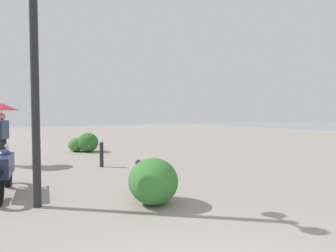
{
  "coord_description": "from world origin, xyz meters",
  "views": [
    {
      "loc": [
        -1.48,
        1.24,
        1.68
      ],
      "look_at": [
        9.01,
        -4.58,
        1.15
      ],
      "focal_mm": 28.55,
      "sensor_mm": 36.0,
      "label": 1
    }
  ],
  "objects_px": {
    "bollard_mid": "(102,154)",
    "pedestrian": "(2,117)",
    "motorcycle": "(3,170)",
    "bollard_near": "(138,174)",
    "lamppost": "(34,48)"
  },
  "relations": [
    {
      "from": "motorcycle",
      "to": "pedestrian",
      "type": "height_order",
      "value": "pedestrian"
    },
    {
      "from": "lamppost",
      "to": "bollard_mid",
      "type": "relative_size",
      "value": 5.37
    },
    {
      "from": "motorcycle",
      "to": "pedestrian",
      "type": "bearing_deg",
      "value": 2.93
    },
    {
      "from": "pedestrian",
      "to": "bollard_mid",
      "type": "height_order",
      "value": "pedestrian"
    },
    {
      "from": "pedestrian",
      "to": "bollard_near",
      "type": "bearing_deg",
      "value": -149.76
    },
    {
      "from": "bollard_mid",
      "to": "pedestrian",
      "type": "bearing_deg",
      "value": 58.1
    },
    {
      "from": "bollard_near",
      "to": "pedestrian",
      "type": "bearing_deg",
      "value": 30.24
    },
    {
      "from": "lamppost",
      "to": "bollard_mid",
      "type": "bearing_deg",
      "value": -32.89
    },
    {
      "from": "bollard_near",
      "to": "motorcycle",
      "type": "bearing_deg",
      "value": 66.24
    },
    {
      "from": "bollard_near",
      "to": "bollard_mid",
      "type": "distance_m",
      "value": 3.02
    },
    {
      "from": "pedestrian",
      "to": "bollard_near",
      "type": "xyz_separation_m",
      "value": [
        -4.73,
        -2.76,
        -1.24
      ]
    },
    {
      "from": "lamppost",
      "to": "bollard_near",
      "type": "xyz_separation_m",
      "value": [
        0.08,
        -2.0,
        -2.5
      ]
    },
    {
      "from": "lamppost",
      "to": "pedestrian",
      "type": "xyz_separation_m",
      "value": [
        4.81,
        0.76,
        -1.25
      ]
    },
    {
      "from": "motorcycle",
      "to": "bollard_mid",
      "type": "relative_size",
      "value": 2.69
    },
    {
      "from": "lamppost",
      "to": "bollard_near",
      "type": "relative_size",
      "value": 6.33
    }
  ]
}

